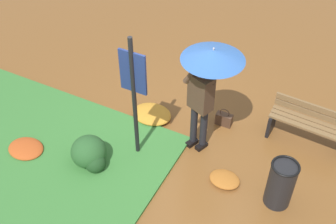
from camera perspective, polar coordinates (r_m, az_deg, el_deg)
The scene contains 11 objects.
ground_plane at distance 7.31m, azimuth 3.21°, elevation -4.58°, with size 18.00×18.00×0.00m, color brown.
grass_verge at distance 7.40m, azimuth -21.02°, elevation -7.20°, with size 4.80×4.00×0.05m.
person_with_umbrella at distance 6.28m, azimuth 5.45°, elevation 5.17°, with size 0.96×0.96×2.04m.
info_sign_post at distance 6.22m, azimuth -4.75°, elevation 3.56°, with size 0.44×0.07×2.30m.
handbag at distance 7.65m, azimuth 7.72°, elevation -0.97°, with size 0.30×0.14×0.37m.
park_bench at distance 7.47m, azimuth 19.04°, elevation -1.77°, with size 1.40×0.44×0.75m.
trash_bin at distance 6.42m, azimuth 15.26°, elevation -9.51°, with size 0.42×0.42×0.83m.
shrub_cluster at distance 6.94m, azimuth -10.69°, elevation -5.65°, with size 0.65×0.59×0.53m.
leaf_pile_near_person at distance 7.55m, azimuth -18.97°, elevation -4.78°, with size 0.64×0.51×0.14m.
leaf_pile_by_bench at distance 6.78m, azimuth 7.80°, elevation -9.16°, with size 0.50×0.40×0.11m.
leaf_pile_far_path at distance 7.76m, azimuth -2.24°, elevation -0.29°, with size 0.75×0.60×0.17m.
Camera 1 is at (1.93, -4.65, 5.30)m, focal length 44.28 mm.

